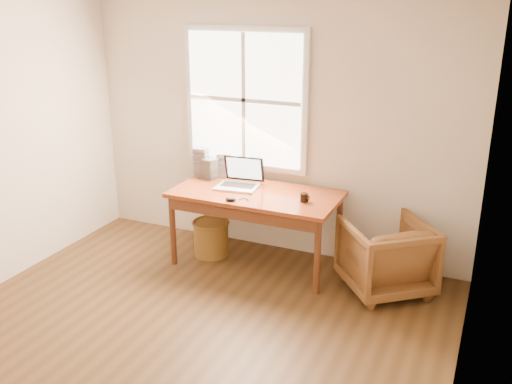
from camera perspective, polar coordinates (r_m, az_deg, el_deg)
room_shell at (r=3.92m, az=-10.02°, el=0.64°), size 4.04×4.54×2.64m
desk at (r=5.46m, az=-0.00°, el=-0.21°), size 1.60×0.80×0.04m
armchair at (r=5.25m, az=12.87°, el=-6.28°), size 1.01×1.01×0.66m
wicker_stool at (r=5.87m, az=-4.51°, el=-4.65°), size 0.36×0.36×0.35m
laptop at (r=5.52m, az=-1.94°, el=1.86°), size 0.45×0.46×0.30m
mouse at (r=5.22m, az=-2.54°, el=-0.73°), size 0.11×0.08×0.03m
coffee_mug at (r=5.21m, az=4.83°, el=-0.56°), size 0.09×0.09×0.08m
cd_stack_a at (r=5.90m, az=-3.24°, el=2.74°), size 0.15×0.14×0.25m
cd_stack_b at (r=5.84m, az=-4.66°, el=2.33°), size 0.16×0.15×0.21m
cd_stack_c at (r=5.92m, az=-5.50°, el=3.02°), size 0.15×0.14×0.30m
cd_stack_d at (r=5.93m, az=-2.93°, el=2.50°), size 0.18×0.16×0.19m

